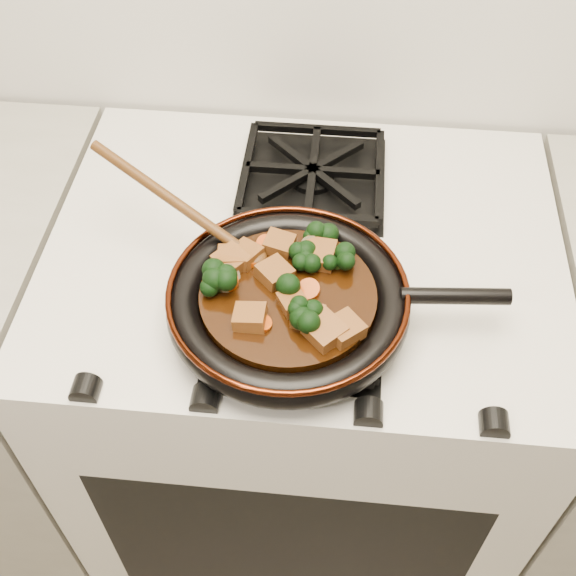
{
  "coord_description": "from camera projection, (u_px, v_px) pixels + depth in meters",
  "views": [
    {
      "loc": [
        0.05,
        0.96,
        1.67
      ],
      "look_at": [
        -0.01,
        1.54,
        0.97
      ],
      "focal_mm": 45.0,
      "sensor_mm": 36.0,
      "label": 1
    }
  ],
  "objects": [
    {
      "name": "mushroom_slice_2",
      "position": [
        312.0,
        247.0,
        0.97
      ],
      "size": [
        0.04,
        0.04,
        0.03
      ],
      "primitive_type": "cylinder",
      "rotation": [
        0.91,
        0.0,
        0.45
      ],
      "color": "brown",
      "rests_on": "braising_sauce"
    },
    {
      "name": "mushroom_slice_1",
      "position": [
        226.0,
        281.0,
        0.93
      ],
      "size": [
        0.04,
        0.04,
        0.03
      ],
      "primitive_type": "cylinder",
      "rotation": [
        0.76,
        0.0,
        1.07
      ],
      "color": "brown",
      "rests_on": "braising_sauce"
    },
    {
      "name": "tofu_cube_6",
      "position": [
        246.0,
        255.0,
        0.96
      ],
      "size": [
        0.05,
        0.05,
        0.03
      ],
      "primitive_type": "cube",
      "rotation": [
        0.07,
        0.07,
        2.58
      ],
      "color": "brown",
      "rests_on": "braising_sauce"
    },
    {
      "name": "tofu_cube_4",
      "position": [
        232.0,
        261.0,
        0.95
      ],
      "size": [
        0.06,
        0.06,
        0.03
      ],
      "primitive_type": "cube",
      "rotation": [
        0.01,
        -0.1,
        0.82
      ],
      "color": "brown",
      "rests_on": "braising_sauce"
    },
    {
      "name": "broccoli_floret_1",
      "position": [
        303.0,
        317.0,
        0.88
      ],
      "size": [
        0.08,
        0.08,
        0.06
      ],
      "primitive_type": null,
      "rotation": [
        0.01,
        -0.07,
        0.58
      ],
      "color": "black",
      "rests_on": "braising_sauce"
    },
    {
      "name": "braising_sauce",
      "position": [
        288.0,
        298.0,
        0.93
      ],
      "size": [
        0.23,
        0.23,
        0.02
      ],
      "primitive_type": "cylinder",
      "color": "black",
      "rests_on": "skillet"
    },
    {
      "name": "wooden_spoon",
      "position": [
        201.0,
        220.0,
        0.97
      ],
      "size": [
        0.16,
        0.1,
        0.26
      ],
      "rotation": [
        0.0,
        0.0,
        2.67
      ],
      "color": "#4D2C10",
      "rests_on": "braising_sauce"
    },
    {
      "name": "broccoli_floret_3",
      "position": [
        288.0,
        291.0,
        0.91
      ],
      "size": [
        0.08,
        0.08,
        0.06
      ],
      "primitive_type": null,
      "rotation": [
        0.2,
        -0.02,
        0.38
      ],
      "color": "black",
      "rests_on": "braising_sauce"
    },
    {
      "name": "broccoli_floret_2",
      "position": [
        338.0,
        261.0,
        0.94
      ],
      "size": [
        0.06,
        0.07,
        0.07
      ],
      "primitive_type": null,
      "rotation": [
        0.14,
        -0.16,
        1.6
      ],
      "color": "black",
      "rests_on": "braising_sauce"
    },
    {
      "name": "stove",
      "position": [
        301.0,
        404.0,
        1.4
      ],
      "size": [
        0.76,
        0.6,
        0.9
      ],
      "primitive_type": "cube",
      "color": "silver",
      "rests_on": "ground"
    },
    {
      "name": "broccoli_floret_0",
      "position": [
        219.0,
        283.0,
        0.92
      ],
      "size": [
        0.08,
        0.07,
        0.06
      ],
      "primitive_type": null,
      "rotation": [
        0.02,
        0.1,
        2.92
      ],
      "color": "black",
      "rests_on": "braising_sauce"
    },
    {
      "name": "carrot_coin_1",
      "position": [
        266.0,
        245.0,
        0.97
      ],
      "size": [
        0.03,
        0.03,
        0.02
      ],
      "primitive_type": "cylinder",
      "rotation": [
        0.32,
        0.3,
        0.0
      ],
      "color": "#B53A05",
      "rests_on": "braising_sauce"
    },
    {
      "name": "tofu_cube_7",
      "position": [
        308.0,
        317.0,
        0.89
      ],
      "size": [
        0.04,
        0.04,
        0.02
      ],
      "primitive_type": "cube",
      "rotation": [
        0.0,
        -0.05,
        1.35
      ],
      "color": "brown",
      "rests_on": "braising_sauce"
    },
    {
      "name": "broccoli_floret_4",
      "position": [
        320.0,
        241.0,
        0.97
      ],
      "size": [
        0.09,
        0.08,
        0.06
      ],
      "primitive_type": null,
      "rotation": [
        0.17,
        -0.08,
        2.61
      ],
      "color": "black",
      "rests_on": "braising_sauce"
    },
    {
      "name": "tofu_cube_10",
      "position": [
        274.0,
        273.0,
        0.94
      ],
      "size": [
        0.06,
        0.06,
        0.03
      ],
      "primitive_type": "cube",
      "rotation": [
        0.05,
        0.07,
        0.79
      ],
      "color": "brown",
      "rests_on": "braising_sauce"
    },
    {
      "name": "tofu_cube_3",
      "position": [
        344.0,
        329.0,
        0.88
      ],
      "size": [
        0.06,
        0.06,
        0.02
      ],
      "primitive_type": "cube",
      "rotation": [
        0.04,
        -0.01,
        2.3
      ],
      "color": "brown",
      "rests_on": "braising_sauce"
    },
    {
      "name": "skillet",
      "position": [
        290.0,
        301.0,
        0.94
      ],
      "size": [
        0.44,
        0.32,
        0.05
      ],
      "rotation": [
        0.0,
        0.0,
        0.08
      ],
      "color": "black",
      "rests_on": "burner_grate_front"
    },
    {
      "name": "burner_grate_front",
      "position": [
        297.0,
        313.0,
        0.96
      ],
      "size": [
        0.23,
        0.23,
        0.03
      ],
      "primitive_type": null,
      "color": "black",
      "rests_on": "stove"
    },
    {
      "name": "mushroom_slice_0",
      "position": [
        227.0,
        277.0,
        0.93
      ],
      "size": [
        0.04,
        0.05,
        0.03
      ],
      "primitive_type": "cylinder",
      "rotation": [
        0.93,
        0.0,
        0.87
      ],
      "color": "brown",
      "rests_on": "braising_sauce"
    },
    {
      "name": "carrot_coin_3",
      "position": [
        249.0,
        259.0,
        0.96
      ],
      "size": [
        0.03,
        0.03,
        0.02
      ],
      "primitive_type": "cylinder",
      "rotation": [
        -0.28,
        0.3,
        0.0
      ],
      "color": "#B53A05",
      "rests_on": "braising_sauce"
    },
    {
      "name": "tofu_cube_0",
      "position": [
        293.0,
        303.0,
        0.9
      ],
      "size": [
        0.05,
        0.05,
        0.02
      ],
      "primitive_type": "cube",
      "rotation": [
        -0.04,
        0.11,
        2.08
      ],
      "color": "brown",
      "rests_on": "braising_sauce"
    },
    {
      "name": "carrot_coin_2",
      "position": [
        261.0,
        323.0,
        0.89
      ],
      "size": [
        0.03,
        0.03,
        0.01
      ],
      "primitive_type": "cylinder",
      "rotation": [
        -0.04,
        0.23,
        0.0
      ],
      "color": "#B53A05",
      "rests_on": "braising_sauce"
    },
    {
      "name": "tofu_cube_5",
      "position": [
        279.0,
        244.0,
        0.97
      ],
      "size": [
        0.05,
        0.04,
        0.02
      ],
      "primitive_type": "cube",
      "rotation": [
        0.1,
        0.01,
        1.36
      ],
      "color": "brown",
      "rests_on": "braising_sauce"
    },
    {
      "name": "broccoli_floret_5",
      "position": [
        302.0,
        256.0,
        0.95
      ],
      "size": [
        0.08,
        0.07,
        0.07
      ],
      "primitive_type": null,
      "rotation": [
        0.25,
        -0.15,
        1.36
      ],
      "color": "black",
      "rests_on": "braising_sauce"
    },
    {
      "name": "carrot_coin_0",
      "position": [
        227.0,
        281.0,
        0.93
      ],
      "size": [
        0.03,
        0.03,
        0.01
      ],
      "primitive_type": "cylinder",
      "rotation": [
        0.04,
        -0.02,
        0.0
      ],
      "color": "#B53A05",
      "rests_on": "braising_sauce"
    },
    {
      "name": "carrot_coin_4",
      "position": [
        309.0,
        289.0,
        0.92
      ],
      "size": [
        0.03,
        0.03,
        0.02
      ],
      "primitive_type": "cylinder",
      "rotation": [
        0.33,
        -0.16,
        0.0
      ],
      "color": "#B53A05",
      "rests_on": "braising_sauce"
    },
    {
      "name": "tofu_cube_2",
      "position": [
        232.0,
        258.0,
        0.95
      ],
      "size": [
        0.04,
        0.04,
        0.02
      ],
      "primitive_type": "cube",
      "rotation": [
        -0.01,
        0.11,
        1.69
      ],
      "color": "brown",
      "rests_on": "braising_sauce"
    },
    {
      "name": "tofu_cube_1",
      "position": [
        250.0,
        318.0,
        0.89
      ],
      "size": [
        0.04,
        0.04,
        0.03
      ],
      "primitive_type": "cube",
      "rotation": [
        0.09,
        0.09,
        3.13
      ],
      "color": "brown",
      "rests_on": "braising_sauce"
    },
    {
      "name": "burner_grate_back",
      "position": [
        312.0,
        175.0,
        1.14
      ],
      "size": [
        0.23,
        0.23,
        0.03
      ],
      "primitive_type": null,
      "color": "black",
      "rests_on": "stove"
    },
    {
      "name": "tofu_cube_8",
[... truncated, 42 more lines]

